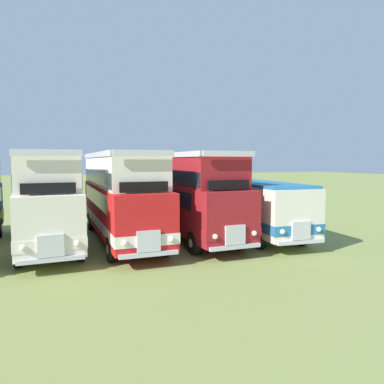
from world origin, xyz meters
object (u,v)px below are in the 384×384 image
(bus_fifth_in_row, at_px, (46,197))
(bus_sixth_in_row, at_px, (121,195))
(bus_eighth_in_row, at_px, (247,202))
(bus_seventh_in_row, at_px, (186,193))

(bus_fifth_in_row, height_order, bus_sixth_in_row, same)
(bus_fifth_in_row, height_order, bus_eighth_in_row, bus_fifth_in_row)
(bus_sixth_in_row, distance_m, bus_seventh_in_row, 3.54)
(bus_fifth_in_row, distance_m, bus_seventh_in_row, 7.09)
(bus_fifth_in_row, relative_size, bus_seventh_in_row, 0.94)
(bus_sixth_in_row, bearing_deg, bus_fifth_in_row, 177.23)
(bus_fifth_in_row, xyz_separation_m, bus_eighth_in_row, (10.64, -0.63, -0.60))
(bus_fifth_in_row, height_order, bus_seventh_in_row, same)
(bus_fifth_in_row, xyz_separation_m, bus_sixth_in_row, (3.55, -0.17, 0.00))
(bus_fifth_in_row, relative_size, bus_sixth_in_row, 0.95)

